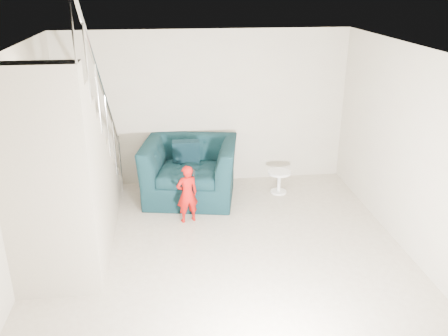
{
  "coord_description": "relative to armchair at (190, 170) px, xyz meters",
  "views": [
    {
      "loc": [
        -0.64,
        -5.28,
        3.49
      ],
      "look_at": [
        0.15,
        1.2,
        0.85
      ],
      "focal_mm": 38.0,
      "sensor_mm": 36.0,
      "label": 1
    }
  ],
  "objects": [
    {
      "name": "floor",
      "position": [
        0.32,
        -2.06,
        -0.49
      ],
      "size": [
        5.5,
        5.5,
        0.0
      ],
      "primitive_type": "plane",
      "color": "#A08F7C",
      "rests_on": "ground"
    },
    {
      "name": "ceiling",
      "position": [
        0.32,
        -2.06,
        2.21
      ],
      "size": [
        5.5,
        5.5,
        0.0
      ],
      "primitive_type": "plane",
      "rotation": [
        3.14,
        0.0,
        0.0
      ],
      "color": "silver",
      "rests_on": "back_wall"
    },
    {
      "name": "back_wall",
      "position": [
        0.32,
        0.69,
        0.86
      ],
      "size": [
        5.0,
        0.0,
        5.0
      ],
      "primitive_type": "plane",
      "rotation": [
        1.57,
        0.0,
        0.0
      ],
      "color": "#AEA08E",
      "rests_on": "floor"
    },
    {
      "name": "front_wall",
      "position": [
        0.32,
        -4.81,
        0.86
      ],
      "size": [
        5.0,
        0.0,
        5.0
      ],
      "primitive_type": "plane",
      "rotation": [
        -1.57,
        0.0,
        0.0
      ],
      "color": "#AEA08E",
      "rests_on": "floor"
    },
    {
      "name": "left_wall",
      "position": [
        -2.18,
        -2.06,
        0.86
      ],
      "size": [
        0.0,
        5.5,
        5.5
      ],
      "primitive_type": "plane",
      "rotation": [
        1.57,
        0.0,
        1.57
      ],
      "color": "#AEA08E",
      "rests_on": "floor"
    },
    {
      "name": "right_wall",
      "position": [
        2.82,
        -2.06,
        0.86
      ],
      "size": [
        0.0,
        5.5,
        5.5
      ],
      "primitive_type": "plane",
      "rotation": [
        1.57,
        0.0,
        -1.57
      ],
      "color": "#AEA08E",
      "rests_on": "floor"
    },
    {
      "name": "armchair",
      "position": [
        0.0,
        0.0,
        0.0
      ],
      "size": [
        1.73,
        1.57,
        0.98
      ],
      "primitive_type": "imported",
      "rotation": [
        0.0,
        0.0,
        -0.19
      ],
      "color": "black",
      "rests_on": "floor"
    },
    {
      "name": "toddler",
      "position": [
        -0.09,
        -0.87,
        -0.03
      ],
      "size": [
        0.38,
        0.3,
        0.91
      ],
      "primitive_type": "imported",
      "rotation": [
        0.0,
        0.0,
        3.42
      ],
      "color": "#9B050C",
      "rests_on": "floor"
    },
    {
      "name": "side_table",
      "position": [
        1.53,
        -0.01,
        -0.22
      ],
      "size": [
        0.4,
        0.4,
        0.4
      ],
      "color": "white",
      "rests_on": "floor"
    },
    {
      "name": "staircase",
      "position": [
        -1.68,
        -1.51,
        0.46
      ],
      "size": [
        1.02,
        3.03,
        3.62
      ],
      "color": "#ADA089",
      "rests_on": "floor"
    },
    {
      "name": "cushion",
      "position": [
        -0.05,
        0.2,
        0.25
      ],
      "size": [
        0.45,
        0.22,
        0.45
      ],
      "primitive_type": "cube",
      "rotation": [
        0.21,
        0.0,
        0.0
      ],
      "color": "black",
      "rests_on": "armchair"
    },
    {
      "name": "throw",
      "position": [
        -0.69,
        0.01,
        0.13
      ],
      "size": [
        0.05,
        0.54,
        0.61
      ],
      "primitive_type": "cube",
      "color": "black",
      "rests_on": "armchair"
    },
    {
      "name": "phone",
      "position": [
        0.02,
        -0.87,
        0.3
      ],
      "size": [
        0.02,
        0.05,
        0.1
      ],
      "primitive_type": "cube",
      "rotation": [
        0.0,
        0.0,
        0.07
      ],
      "color": "black",
      "rests_on": "toddler"
    }
  ]
}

